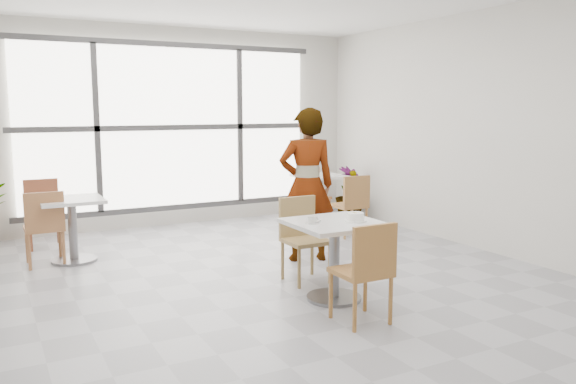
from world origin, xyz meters
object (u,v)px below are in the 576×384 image
bg_chair_left_near (44,223)px  bg_chair_right_near (352,201)px  oatmeal_bowl (355,217)px  bg_chair_right_far (311,192)px  person (307,185)px  coffee_cup (312,220)px  bg_chair_left_far (43,208)px  main_table (334,245)px  bg_table_left (72,221)px  chair_far (302,233)px  plant_right (350,193)px  bg_table_right (319,191)px  chair_near (367,266)px

bg_chair_left_near → bg_chair_right_near: 3.96m
oatmeal_bowl → bg_chair_right_far: size_ratio=0.24×
person → bg_chair_right_far: (1.13, 1.84, -0.40)m
coffee_cup → bg_chair_left_far: size_ratio=0.18×
bg_chair_left_far → bg_chair_left_near: bearing=-94.1°
bg_chair_left_near → main_table: bearing=132.4°
bg_chair_left_far → bg_chair_right_near: size_ratio=1.00×
bg_table_left → bg_chair_left_near: 0.32m
chair_far → oatmeal_bowl: 0.84m
plant_right → coffee_cup: bearing=-128.9°
bg_chair_left_near → bg_table_right: bearing=-169.6°
bg_table_left → bg_table_right: same height
oatmeal_bowl → bg_chair_left_near: 3.58m
coffee_cup → bg_chair_right_near: size_ratio=0.18×
main_table → bg_chair_left_far: bg_chair_left_far is taller
main_table → bg_table_right: bearing=61.1°
oatmeal_bowl → bg_chair_right_near: size_ratio=0.24×
chair_far → person: (0.43, 0.66, 0.40)m
person → bg_chair_right_near: (1.18, 0.78, -0.40)m
oatmeal_bowl → bg_chair_left_near: bearing=133.6°
coffee_cup → person: size_ratio=0.09×
bg_table_left → bg_table_right: size_ratio=1.00×
coffee_cup → bg_table_left: size_ratio=0.21×
bg_table_left → bg_chair_right_near: (3.63, -0.45, 0.01)m
coffee_cup → bg_chair_right_near: 2.84m
bg_chair_left_far → main_table: bearing=-58.3°
chair_near → coffee_cup: chair_near is taller
bg_table_left → bg_table_right: 3.84m
chair_far → oatmeal_bowl: size_ratio=4.14×
chair_near → bg_chair_right_far: 4.23m
chair_far → bg_table_left: chair_far is taller
coffee_cup → person: 1.51m
chair_near → coffee_cup: bearing=-80.2°
bg_chair_left_far → bg_chair_right_near: (3.87, -1.45, 0.00)m
bg_table_right → bg_chair_right_near: bg_chair_right_near is taller
chair_near → bg_chair_left_far: (-2.10, 4.25, 0.00)m
person → bg_chair_right_near: size_ratio=2.07×
main_table → bg_chair_left_near: bg_chair_left_near is taller
bg_chair_right_near → coffee_cup: bearing=48.2°
chair_near → plant_right: size_ratio=1.03×
plant_right → main_table: bearing=-126.1°
bg_table_right → bg_chair_left_far: bg_chair_left_far is taller
chair_far → bg_table_right: chair_far is taller
main_table → bg_chair_left_far: 4.21m
bg_table_left → bg_chair_right_far: bearing=9.7°
chair_near → bg_chair_left_near: bearing=-55.5°
bg_chair_right_near → bg_chair_right_far: (-0.05, 1.07, 0.00)m
main_table → chair_near: 0.68m
chair_near → bg_table_right: (1.91, 3.92, -0.01)m
main_table → coffee_cup: coffee_cup is taller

